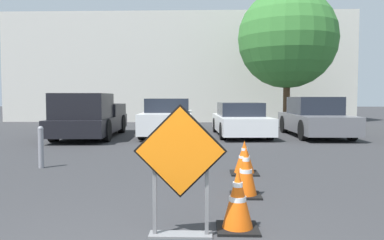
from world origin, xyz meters
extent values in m
plane|color=#333335|center=(0.00, 10.00, 0.00)|extent=(96.00, 96.00, 0.00)
cube|color=black|center=(0.34, 1.04, 0.91)|extent=(0.98, 0.02, 0.98)
cube|color=orange|center=(0.34, 1.03, 0.91)|extent=(0.92, 0.02, 0.92)
cube|color=slate|center=(0.34, 1.09, 0.01)|extent=(0.67, 0.20, 0.02)
cube|color=slate|center=(0.06, 1.09, 0.46)|extent=(0.04, 0.04, 0.91)
cube|color=slate|center=(0.61, 1.09, 0.46)|extent=(0.04, 0.04, 0.91)
cube|color=black|center=(0.96, 1.29, 0.01)|extent=(0.46, 0.46, 0.03)
cone|color=#EA590F|center=(0.96, 1.29, 0.36)|extent=(0.34, 0.34, 0.66)
cylinder|color=white|center=(0.96, 1.29, 0.51)|extent=(0.11, 0.11, 0.06)
cylinder|color=white|center=(0.96, 1.29, 0.35)|extent=(0.19, 0.19, 0.06)
cube|color=black|center=(1.20, 2.70, 0.01)|extent=(0.45, 0.45, 0.03)
cone|color=#EA590F|center=(1.20, 2.70, 0.39)|extent=(0.33, 0.33, 0.73)
cylinder|color=white|center=(1.20, 2.70, 0.55)|extent=(0.10, 0.10, 0.07)
cylinder|color=white|center=(1.20, 2.70, 0.38)|extent=(0.18, 0.18, 0.07)
cube|color=black|center=(1.36, 4.35, 0.01)|extent=(0.52, 0.52, 0.03)
cone|color=#EA590F|center=(1.36, 4.35, 0.34)|extent=(0.39, 0.39, 0.61)
cylinder|color=white|center=(1.36, 4.35, 0.47)|extent=(0.12, 0.12, 0.06)
cylinder|color=white|center=(1.36, 4.35, 0.32)|extent=(0.21, 0.21, 0.06)
cube|color=black|center=(-3.62, 10.94, 0.48)|extent=(2.17, 5.31, 0.55)
cube|color=black|center=(-3.55, 9.77, 1.18)|extent=(1.84, 2.18, 0.85)
cube|color=black|center=(-3.75, 13.18, 0.98)|extent=(1.78, 0.20, 0.45)
cube|color=black|center=(-2.79, 12.04, 0.98)|extent=(0.24, 2.50, 0.45)
cube|color=black|center=(-4.56, 11.93, 0.98)|extent=(0.24, 2.50, 0.45)
cylinder|color=black|center=(-2.67, 9.43, 0.38)|extent=(0.28, 0.76, 0.75)
cylinder|color=black|center=(-4.39, 9.33, 0.38)|extent=(0.28, 0.76, 0.75)
cylinder|color=black|center=(-2.85, 12.55, 0.38)|extent=(0.28, 0.76, 0.75)
cylinder|color=black|center=(-4.57, 12.45, 0.38)|extent=(0.28, 0.76, 0.75)
cube|color=white|center=(-0.83, 11.61, 0.54)|extent=(1.98, 4.67, 0.72)
cube|color=#1E232D|center=(-0.83, 11.73, 1.17)|extent=(1.68, 2.17, 0.52)
cylinder|color=black|center=(0.06, 10.21, 0.33)|extent=(0.22, 0.67, 0.67)
cylinder|color=black|center=(-1.62, 10.16, 0.33)|extent=(0.22, 0.67, 0.67)
cylinder|color=black|center=(-0.03, 13.07, 0.33)|extent=(0.22, 0.67, 0.67)
cylinder|color=black|center=(-1.71, 13.01, 0.33)|extent=(0.22, 0.67, 0.67)
cube|color=white|center=(1.97, 11.60, 0.47)|extent=(2.04, 4.70, 0.60)
cube|color=#1E232D|center=(1.96, 11.71, 1.02)|extent=(1.69, 2.20, 0.50)
cylinder|color=black|center=(2.87, 10.22, 0.31)|extent=(0.23, 0.62, 0.61)
cylinder|color=black|center=(1.23, 10.13, 0.31)|extent=(0.23, 0.62, 0.61)
cylinder|color=black|center=(2.71, 13.07, 0.31)|extent=(0.23, 0.62, 0.61)
cylinder|color=black|center=(1.07, 12.98, 0.31)|extent=(0.23, 0.62, 0.61)
cube|color=slate|center=(4.76, 11.44, 0.52)|extent=(1.87, 4.64, 0.64)
cube|color=#1E232D|center=(4.76, 11.55, 1.16)|extent=(1.62, 2.15, 0.65)
cylinder|color=black|center=(5.61, 10.02, 0.36)|extent=(0.21, 0.72, 0.71)
cylinder|color=black|center=(3.95, 10.00, 0.36)|extent=(0.21, 0.72, 0.71)
cylinder|color=black|center=(5.57, 12.88, 0.36)|extent=(0.21, 0.72, 0.71)
cylinder|color=black|center=(3.91, 12.86, 0.36)|extent=(0.21, 0.72, 0.71)
cylinder|color=gray|center=(-2.81, 4.82, 0.41)|extent=(0.11, 0.11, 0.82)
sphere|color=gray|center=(-2.81, 4.82, 0.82)|extent=(0.12, 0.12, 0.12)
cube|color=beige|center=(-1.03, 21.78, 3.27)|extent=(21.06, 5.00, 6.55)
cylinder|color=#513823|center=(4.53, 15.29, 1.25)|extent=(0.32, 0.32, 2.50)
sphere|color=#387A33|center=(4.53, 15.29, 4.26)|extent=(4.70, 4.70, 4.70)
camera|label=1|loc=(0.58, -2.80, 1.47)|focal=35.00mm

